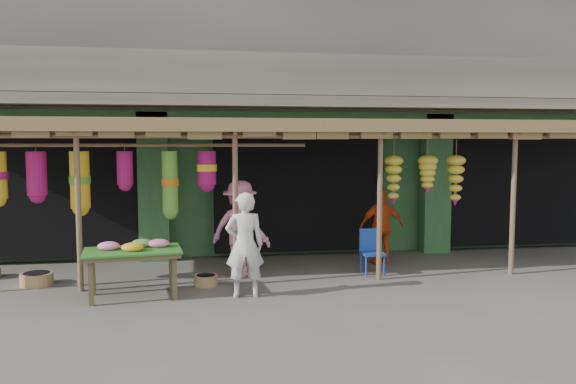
{
  "coord_description": "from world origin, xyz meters",
  "views": [
    {
      "loc": [
        -2.07,
        -9.49,
        2.4
      ],
      "look_at": [
        -0.42,
        1.0,
        1.45
      ],
      "focal_mm": 35.0,
      "sensor_mm": 36.0,
      "label": 1
    }
  ],
  "objects": [
    {
      "name": "awning",
      "position": [
        -0.16,
        0.8,
        2.58
      ],
      "size": [
        14.0,
        2.7,
        2.79
      ],
      "color": "brown",
      "rests_on": "ground"
    },
    {
      "name": "building",
      "position": [
        -0.0,
        4.87,
        3.37
      ],
      "size": [
        16.4,
        6.8,
        7.0
      ],
      "color": "gray",
      "rests_on": "ground"
    },
    {
      "name": "blue_chair",
      "position": [
        1.0,
        0.26,
        0.46
      ],
      "size": [
        0.39,
        0.4,
        0.82
      ],
      "rotation": [
        0.0,
        0.0,
        -0.0
      ],
      "color": "#1A40AC",
      "rests_on": "ground"
    },
    {
      "name": "person_front",
      "position": [
        -1.41,
        -0.94,
        0.82
      ],
      "size": [
        0.6,
        0.4,
        1.64
      ],
      "primitive_type": "imported",
      "rotation": [
        0.0,
        0.0,
        3.16
      ],
      "color": "silver",
      "rests_on": "ground"
    },
    {
      "name": "basket_mid",
      "position": [
        -4.82,
        0.33,
        0.1
      ],
      "size": [
        0.7,
        0.7,
        0.2
      ],
      "primitive_type": "cylinder",
      "rotation": [
        0.0,
        0.0,
        -0.44
      ],
      "color": "brown",
      "rests_on": "ground"
    },
    {
      "name": "ground",
      "position": [
        0.0,
        0.0,
        0.0
      ],
      "size": [
        80.0,
        80.0,
        0.0
      ],
      "primitive_type": "plane",
      "color": "#514C47",
      "rests_on": "ground"
    },
    {
      "name": "person_shopper",
      "position": [
        -1.38,
        0.47,
        0.86
      ],
      "size": [
        1.28,
        1.09,
        1.72
      ],
      "primitive_type": "imported",
      "rotation": [
        0.0,
        0.0,
        2.65
      ],
      "color": "pink",
      "rests_on": "ground"
    },
    {
      "name": "person_vendor",
      "position": [
        1.45,
        1.01,
        0.75
      ],
      "size": [
        0.89,
        0.4,
        1.5
      ],
      "primitive_type": "imported",
      "rotation": [
        0.0,
        0.0,
        3.1
      ],
      "color": "#DC4714",
      "rests_on": "ground"
    },
    {
      "name": "flower_table",
      "position": [
        -3.11,
        -0.67,
        0.71
      ],
      "size": [
        1.56,
        1.04,
        0.87
      ],
      "rotation": [
        0.0,
        0.0,
        0.13
      ],
      "color": "brown",
      "rests_on": "ground"
    },
    {
      "name": "basket_right",
      "position": [
        -2.0,
        -0.16,
        0.09
      ],
      "size": [
        0.45,
        0.45,
        0.18
      ],
      "primitive_type": "cylinder",
      "rotation": [
        0.0,
        0.0,
        -0.17
      ],
      "color": "olive",
      "rests_on": "ground"
    }
  ]
}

